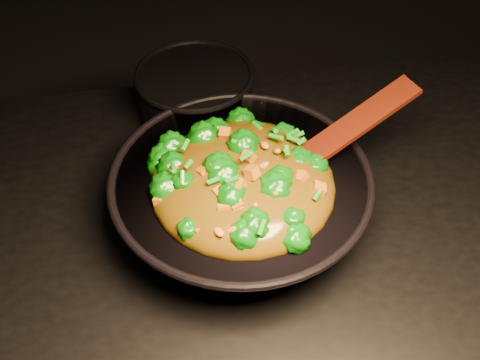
{
  "coord_description": "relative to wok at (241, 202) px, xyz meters",
  "views": [
    {
      "loc": [
        -0.17,
        -0.54,
        1.64
      ],
      "look_at": [
        -0.07,
        0.07,
        0.99
      ],
      "focal_mm": 45.0,
      "sensor_mm": 36.0,
      "label": 1
    }
  ],
  "objects": [
    {
      "name": "back_pot",
      "position": [
        -0.04,
        0.26,
        0.0
      ],
      "size": [
        0.22,
        0.22,
        0.12
      ],
      "primitive_type": "cylinder",
      "rotation": [
        0.0,
        0.0,
        0.12
      ],
      "color": "black",
      "rests_on": "stovetop"
    },
    {
      "name": "stir_fry",
      "position": [
        -0.0,
        -0.02,
        0.1
      ],
      "size": [
        0.34,
        0.34,
        0.09
      ],
      "primitive_type": null,
      "rotation": [
        0.0,
        0.0,
        0.32
      ],
      "color": "#095906",
      "rests_on": "wok"
    },
    {
      "name": "spatula",
      "position": [
        0.14,
        0.01,
        0.1
      ],
      "size": [
        0.26,
        0.13,
        0.11
      ],
      "primitive_type": "cube",
      "rotation": [
        0.0,
        -0.38,
        0.33
      ],
      "color": "#381308",
      "rests_on": "wok"
    },
    {
      "name": "wok",
      "position": [
        0.0,
        0.0,
        0.0
      ],
      "size": [
        0.45,
        0.45,
        0.11
      ],
      "primitive_type": null,
      "rotation": [
        0.0,
        0.0,
        -0.2
      ],
      "color": "black",
      "rests_on": "stovetop"
    }
  ]
}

